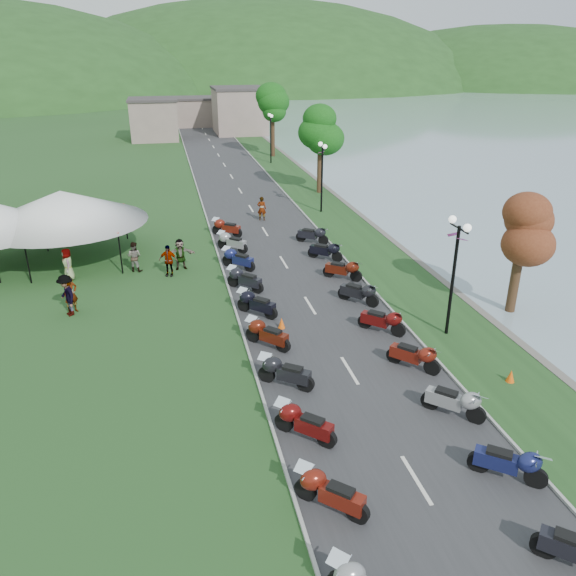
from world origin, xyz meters
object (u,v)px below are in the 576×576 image
pedestrian_c (70,315)px  vendor_tent_main (65,225)px  pedestrian_a (74,312)px  pedestrian_b (136,271)px

pedestrian_c → vendor_tent_main: bearing=161.4°
vendor_tent_main → pedestrian_c: size_ratio=3.16×
pedestrian_a → pedestrian_b: pedestrian_a is taller
pedestrian_a → pedestrian_b: (2.67, 4.78, 0.00)m
pedestrian_b → vendor_tent_main: bearing=-12.7°
vendor_tent_main → pedestrian_b: size_ratio=3.72×
vendor_tent_main → pedestrian_b: vendor_tent_main is taller
vendor_tent_main → pedestrian_c: 8.22m
vendor_tent_main → pedestrian_a: vendor_tent_main is taller
pedestrian_a → pedestrian_b: size_ratio=1.10×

